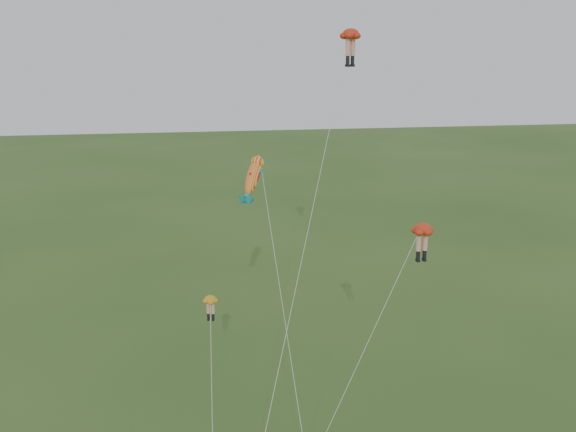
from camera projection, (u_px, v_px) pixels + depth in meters
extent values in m
ellipsoid|color=red|center=(351.00, 34.00, 41.85)|extent=(1.94, 1.94, 0.72)
cylinder|color=#E3A386|center=(348.00, 47.00, 41.93)|extent=(0.32, 0.32, 1.09)
cylinder|color=black|center=(348.00, 60.00, 42.14)|extent=(0.25, 0.25, 0.55)
cube|color=black|center=(348.00, 66.00, 42.23)|extent=(0.31, 0.36, 0.16)
cylinder|color=#E3A386|center=(353.00, 47.00, 42.19)|extent=(0.32, 0.32, 1.09)
cylinder|color=black|center=(352.00, 60.00, 42.40)|extent=(0.25, 0.25, 0.55)
cube|color=black|center=(352.00, 66.00, 42.50)|extent=(0.31, 0.36, 0.16)
cylinder|color=silver|center=(306.00, 240.00, 36.70)|extent=(8.85, 15.57, 23.78)
ellipsoid|color=red|center=(423.00, 229.00, 33.84)|extent=(1.36, 1.36, 0.62)
cylinder|color=#E3A386|center=(419.00, 242.00, 33.97)|extent=(0.27, 0.27, 0.94)
cylinder|color=black|center=(418.00, 255.00, 34.15)|extent=(0.21, 0.21, 0.47)
cube|color=black|center=(418.00, 260.00, 34.23)|extent=(0.18, 0.29, 0.14)
cylinder|color=#E3A386|center=(425.00, 242.00, 34.07)|extent=(0.27, 0.27, 0.94)
cylinder|color=black|center=(424.00, 254.00, 34.25)|extent=(0.21, 0.21, 0.47)
cube|color=black|center=(424.00, 260.00, 34.33)|extent=(0.18, 0.29, 0.14)
cylinder|color=silver|center=(361.00, 356.00, 33.79)|extent=(7.02, 2.46, 13.62)
ellipsoid|color=orange|center=(210.00, 299.00, 37.38)|extent=(1.13, 1.13, 0.46)
cylinder|color=#E3A386|center=(208.00, 308.00, 37.54)|extent=(0.20, 0.20, 0.70)
cylinder|color=black|center=(208.00, 316.00, 37.67)|extent=(0.16, 0.16, 0.35)
cube|color=black|center=(209.00, 320.00, 37.73)|extent=(0.17, 0.23, 0.10)
cylinder|color=#E3A386|center=(213.00, 308.00, 37.51)|extent=(0.20, 0.20, 0.70)
cylinder|color=black|center=(213.00, 316.00, 37.64)|extent=(0.16, 0.16, 0.35)
cube|color=black|center=(213.00, 320.00, 37.70)|extent=(0.17, 0.23, 0.10)
cylinder|color=silver|center=(212.00, 398.00, 34.52)|extent=(0.50, 8.13, 8.59)
ellipsoid|color=yellow|center=(253.00, 175.00, 39.93)|extent=(2.09, 2.59, 2.78)
sphere|color=yellow|center=(253.00, 175.00, 39.93)|extent=(1.44, 1.55, 1.27)
cone|color=#148586|center=(253.00, 175.00, 39.93)|extent=(1.24, 1.40, 1.17)
cone|color=#148586|center=(253.00, 175.00, 39.93)|extent=(1.24, 1.40, 1.17)
cone|color=#148586|center=(253.00, 175.00, 39.93)|extent=(0.70, 0.79, 0.66)
cone|color=#148586|center=(253.00, 175.00, 39.93)|extent=(0.70, 0.79, 0.66)
cone|color=red|center=(253.00, 175.00, 39.93)|extent=(0.73, 0.80, 0.66)
cylinder|color=silver|center=(280.00, 324.00, 36.24)|extent=(1.54, 12.01, 14.88)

